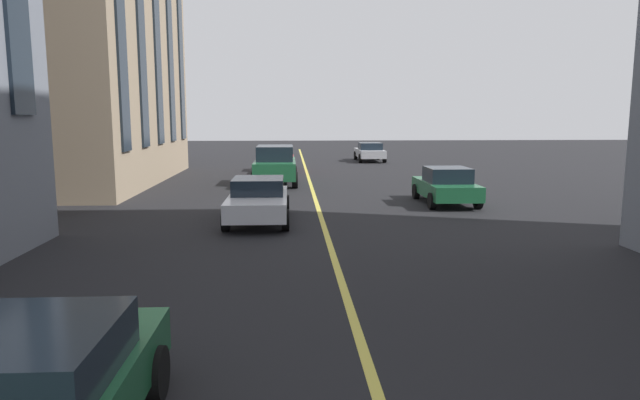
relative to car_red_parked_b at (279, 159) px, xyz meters
name	(u,v)px	position (x,y,z in m)	size (l,w,h in m)	color
lane_centre_line	(324,228)	(-17.61, -1.65, -0.70)	(80.00, 0.16, 0.01)	#D8C64C
car_red_parked_b	(279,159)	(0.00, 0.00, 0.00)	(4.40, 1.95, 1.37)	#B21E1E
car_green_trailing	(275,165)	(-6.68, 0.06, 0.27)	(4.70, 2.14, 1.88)	#1E6038
car_silver_mid	(370,152)	(7.15, -6.55, 0.00)	(4.40, 1.95, 1.37)	#B7BABF
car_green_parked_a	(446,186)	(-13.19, -6.55, 0.00)	(3.90, 1.89, 1.40)	#1E6038
car_white_near	(258,200)	(-16.44, 0.37, 0.00)	(4.40, 1.95, 1.37)	silver
building_left_far	(30,41)	(-5.28, 11.87, 6.20)	(15.27, 12.17, 13.80)	gray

